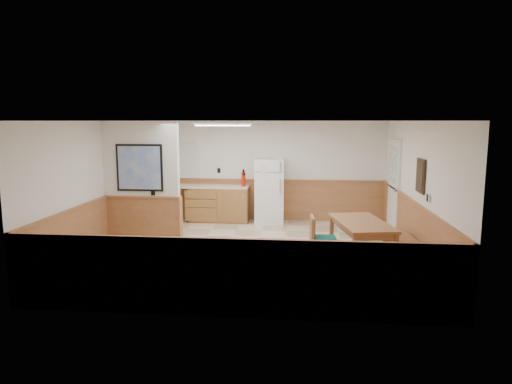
# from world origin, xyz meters

# --- Properties ---
(ground) EXTENTS (6.00, 6.00, 0.00)m
(ground) POSITION_xyz_m (0.00, 0.00, 0.00)
(ground) COLOR beige
(ground) RESTS_ON ground
(ceiling) EXTENTS (6.00, 6.00, 0.02)m
(ceiling) POSITION_xyz_m (0.00, 0.00, 2.50)
(ceiling) COLOR silver
(ceiling) RESTS_ON back_wall
(back_wall) EXTENTS (6.00, 0.02, 2.50)m
(back_wall) POSITION_xyz_m (0.00, 3.00, 1.25)
(back_wall) COLOR white
(back_wall) RESTS_ON ground
(right_wall) EXTENTS (0.02, 6.00, 2.50)m
(right_wall) POSITION_xyz_m (3.00, 0.00, 1.25)
(right_wall) COLOR white
(right_wall) RESTS_ON ground
(left_wall) EXTENTS (0.02, 6.00, 2.50)m
(left_wall) POSITION_xyz_m (-3.00, 0.00, 1.25)
(left_wall) COLOR white
(left_wall) RESTS_ON ground
(wainscot_back) EXTENTS (6.00, 0.04, 1.00)m
(wainscot_back) POSITION_xyz_m (0.00, 2.98, 0.50)
(wainscot_back) COLOR #B17547
(wainscot_back) RESTS_ON ground
(wainscot_right) EXTENTS (0.04, 6.00, 1.00)m
(wainscot_right) POSITION_xyz_m (2.98, 0.00, 0.50)
(wainscot_right) COLOR #B17547
(wainscot_right) RESTS_ON ground
(wainscot_left) EXTENTS (0.04, 6.00, 1.00)m
(wainscot_left) POSITION_xyz_m (-2.98, 0.00, 0.50)
(wainscot_left) COLOR #B17547
(wainscot_left) RESTS_ON ground
(partition_wall) EXTENTS (1.50, 0.20, 2.50)m
(partition_wall) POSITION_xyz_m (-2.25, 0.19, 1.23)
(partition_wall) COLOR white
(partition_wall) RESTS_ON ground
(kitchen_counter) EXTENTS (2.20, 0.61, 1.00)m
(kitchen_counter) POSITION_xyz_m (-1.21, 2.68, 0.46)
(kitchen_counter) COLOR #A37B39
(kitchen_counter) RESTS_ON ground
(exterior_door) EXTENTS (0.07, 1.02, 2.15)m
(exterior_door) POSITION_xyz_m (2.96, 1.90, 1.05)
(exterior_door) COLOR white
(exterior_door) RESTS_ON ground
(kitchen_window) EXTENTS (0.80, 0.04, 1.00)m
(kitchen_window) POSITION_xyz_m (-2.10, 2.98, 1.55)
(kitchen_window) COLOR white
(kitchen_window) RESTS_ON back_wall
(wall_painting) EXTENTS (0.04, 0.50, 0.60)m
(wall_painting) POSITION_xyz_m (2.97, -0.30, 1.55)
(wall_painting) COLOR #382516
(wall_painting) RESTS_ON right_wall
(fluorescent_fixture) EXTENTS (1.20, 0.30, 0.09)m
(fluorescent_fixture) POSITION_xyz_m (-0.80, 1.30, 2.45)
(fluorescent_fixture) COLOR white
(fluorescent_fixture) RESTS_ON ceiling
(refrigerator) EXTENTS (0.72, 0.73, 1.59)m
(refrigerator) POSITION_xyz_m (0.12, 2.63, 0.79)
(refrigerator) COLOR white
(refrigerator) RESTS_ON ground
(dining_table) EXTENTS (1.08, 1.72, 0.75)m
(dining_table) POSITION_xyz_m (1.95, -0.49, 0.65)
(dining_table) COLOR #AD753F
(dining_table) RESTS_ON ground
(dining_bench) EXTENTS (0.49, 1.75, 0.45)m
(dining_bench) POSITION_xyz_m (2.71, -0.47, 0.35)
(dining_bench) COLOR #AD753F
(dining_bench) RESTS_ON ground
(dining_chair) EXTENTS (0.67, 0.49, 0.85)m
(dining_chair) POSITION_xyz_m (1.20, -0.62, 0.49)
(dining_chair) COLOR #AD753F
(dining_chair) RESTS_ON ground
(fire_extinguisher) EXTENTS (0.13, 0.13, 0.42)m
(fire_extinguisher) POSITION_xyz_m (-0.53, 2.66, 1.08)
(fire_extinguisher) COLOR red
(fire_extinguisher) RESTS_ON kitchen_counter
(soap_bottle) EXTENTS (0.08, 0.08, 0.23)m
(soap_bottle) POSITION_xyz_m (-2.24, 2.72, 1.01)
(soap_bottle) COLOR green
(soap_bottle) RESTS_ON kitchen_counter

